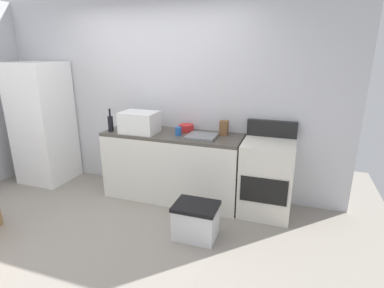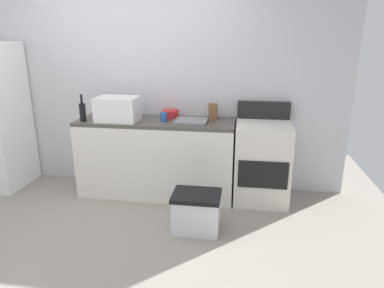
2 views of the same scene
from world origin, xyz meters
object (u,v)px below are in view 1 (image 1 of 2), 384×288
Objects in this scene: microwave at (140,122)px; wine_bottle at (111,123)px; refrigerator at (43,123)px; stove_oven at (267,177)px; storage_bin at (196,220)px; mixing_bowl at (186,128)px; coffee_mug at (178,131)px; knife_block at (224,128)px.

wine_bottle reaches higher than microwave.
refrigerator reaches higher than stove_oven.
stove_oven is 2.39× the size of microwave.
stove_oven is 2.39× the size of storage_bin.
storage_bin is at bearing -129.14° from stove_oven.
mixing_bowl is (2.19, 0.20, 0.06)m from refrigerator.
stove_oven is at bearing 2.87° from coffee_mug.
knife_block reaches higher than coffee_mug.
knife_block is 0.39× the size of storage_bin.
mixing_bowl is 1.28m from storage_bin.
knife_block is 0.95× the size of mixing_bowl.
refrigerator is 1.65m from microwave.
knife_block is 1.22m from storage_bin.
wine_bottle is 3.00× the size of coffee_mug.
mixing_bowl is (0.03, 0.21, -0.00)m from coffee_mug.
mixing_bowl is (0.94, 0.32, -0.06)m from wine_bottle.
stove_oven is 1.22m from coffee_mug.
microwave reaches higher than knife_block.
stove_oven reaches higher than mixing_bowl.
coffee_mug is (-1.12, -0.06, 0.48)m from stove_oven.
microwave is at bearing 10.15° from wine_bottle.
stove_oven is 5.79× the size of mixing_bowl.
refrigerator is at bearing 178.42° from microwave.
wine_bottle reaches higher than knife_block.
wine_bottle is at bearing -161.22° from mixing_bowl.
coffee_mug reaches higher than mixing_bowl.
microwave is at bearing -155.57° from mixing_bowl.
knife_block is at bearing -1.37° from mixing_bowl.
knife_block is at bearing 12.02° from wine_bottle.
coffee_mug is at bearing -99.44° from mixing_bowl.
microwave is 2.56× the size of knife_block.
refrigerator is 1.26m from wine_bottle.
wine_bottle is (-2.02, -0.17, 0.54)m from stove_oven.
stove_oven is at bearing -7.89° from mixing_bowl.
stove_oven reaches higher than knife_block.
knife_block is (1.06, 0.24, -0.05)m from microwave.
microwave is 1.53× the size of wine_bottle.
coffee_mug is (0.52, 0.04, -0.09)m from microwave.
refrigerator reaches higher than mixing_bowl.
microwave reaches higher than storage_bin.
refrigerator reaches higher than coffee_mug.
knife_block reaches higher than mixing_bowl.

